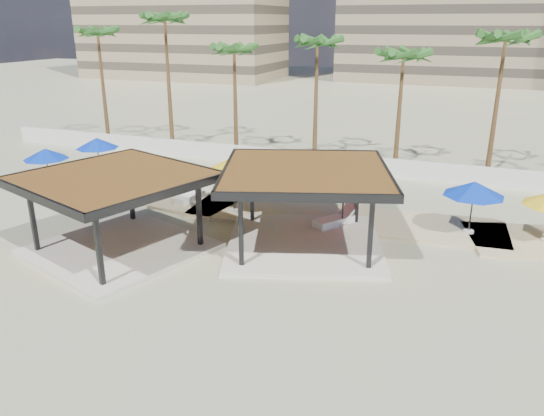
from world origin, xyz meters
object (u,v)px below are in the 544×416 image
at_px(umbrella_a, 46,154).
at_px(umbrella_c, 344,176).
at_px(pavilion_central, 305,200).
at_px(lounger_b, 336,220).
at_px(pavilion_west, 116,206).
at_px(lounger_a, 190,197).

relative_size(umbrella_a, umbrella_c, 0.74).
distance_m(pavilion_central, lounger_b, 3.27).
bearing_deg(lounger_b, umbrella_a, 123.72).
distance_m(pavilion_west, umbrella_c, 10.56).
bearing_deg(pavilion_central, pavilion_west, -172.77).
xyz_separation_m(pavilion_west, lounger_b, (8.27, 6.15, -1.71)).
distance_m(umbrella_a, lounger_b, 17.88).
bearing_deg(umbrella_a, lounger_b, 0.15).
relative_size(pavilion_west, lounger_b, 3.59).
relative_size(umbrella_c, lounger_a, 1.93).
relative_size(pavilion_central, umbrella_a, 2.87).
xyz_separation_m(umbrella_a, lounger_a, (9.18, 0.80, -1.83)).
bearing_deg(umbrella_c, umbrella_a, -180.00).
xyz_separation_m(pavilion_central, lounger_b, (0.80, 2.63, -1.77)).
distance_m(lounger_a, lounger_b, 8.63).
bearing_deg(umbrella_c, lounger_a, 174.86).
distance_m(pavilion_west, umbrella_a, 11.31).
bearing_deg(umbrella_c, pavilion_central, -113.66).
relative_size(pavilion_central, lounger_a, 4.11).
height_order(pavilion_central, umbrella_c, pavilion_central).
bearing_deg(pavilion_west, pavilion_central, 44.44).
xyz_separation_m(umbrella_c, lounger_b, (-0.33, 0.05, -2.30)).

